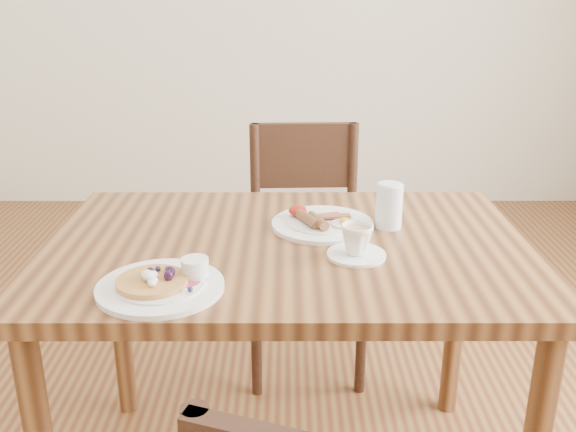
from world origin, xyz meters
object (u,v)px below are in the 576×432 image
(dining_table, at_px, (288,278))
(teacup_saucer, at_px, (357,243))
(breakfast_plate, at_px, (321,223))
(pancake_plate, at_px, (162,283))
(chair_far, at_px, (305,237))
(water_glass, at_px, (389,206))

(dining_table, relative_size, teacup_saucer, 8.57)
(breakfast_plate, bearing_deg, pancake_plate, -133.94)
(pancake_plate, relative_size, teacup_saucer, 1.93)
(breakfast_plate, height_order, teacup_saucer, teacup_saucer)
(chair_far, bearing_deg, pancake_plate, 68.38)
(dining_table, relative_size, chair_far, 1.36)
(chair_far, xyz_separation_m, water_glass, (0.20, -0.56, 0.32))
(chair_far, bearing_deg, water_glass, 107.80)
(pancake_plate, bearing_deg, teacup_saucer, 21.89)
(pancake_plate, height_order, teacup_saucer, teacup_saucer)
(breakfast_plate, height_order, water_glass, water_glass)
(dining_table, bearing_deg, teacup_saucer, -27.99)
(chair_far, distance_m, breakfast_plate, 0.62)
(breakfast_plate, xyz_separation_m, teacup_saucer, (0.07, -0.19, 0.02))
(chair_far, distance_m, water_glass, 0.67)
(water_glass, bearing_deg, pancake_plate, -145.60)
(chair_far, bearing_deg, breakfast_plate, 90.45)
(breakfast_plate, xyz_separation_m, water_glass, (0.18, -0.00, 0.05))
(breakfast_plate, bearing_deg, water_glass, -0.93)
(dining_table, distance_m, chair_far, 0.69)
(dining_table, relative_size, pancake_plate, 4.44)
(pancake_plate, xyz_separation_m, teacup_saucer, (0.43, 0.17, 0.02))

